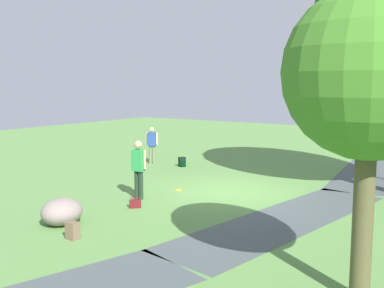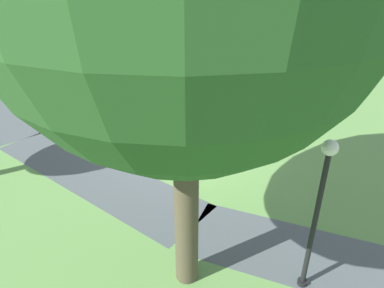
{
  "view_description": "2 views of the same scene",
  "coord_description": "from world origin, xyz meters",
  "px_view_note": "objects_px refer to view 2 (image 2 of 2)",
  "views": [
    {
      "loc": [
        12.79,
        7.27,
        3.49
      ],
      "look_at": [
        0.25,
        -1.38,
        1.49
      ],
      "focal_mm": 43.42,
      "sensor_mm": 36.0,
      "label": 1
    },
    {
      "loc": [
        -5.3,
        9.27,
        5.88
      ],
      "look_at": [
        -0.6,
        0.75,
        0.8
      ],
      "focal_mm": 32.73,
      "sensor_mm": 36.0,
      "label": 2
    }
  ],
  "objects_px": {
    "woman_with_handbag": "(159,96)",
    "spare_backpack_on_lawn": "(299,122)",
    "lawn_boulder": "(101,101)",
    "man_near_boulder": "(307,93)",
    "lamp_post": "(319,203)",
    "backpack_by_boulder": "(75,109)",
    "frisbee_on_grass": "(190,130)",
    "handbag_on_grass": "(135,118)"
  },
  "relations": [
    {
      "from": "lawn_boulder",
      "to": "man_near_boulder",
      "type": "xyz_separation_m",
      "value": [
        -8.16,
        -3.83,
        0.58
      ]
    },
    {
      "from": "lamp_post",
      "to": "handbag_on_grass",
      "type": "bearing_deg",
      "value": -32.0
    },
    {
      "from": "spare_backpack_on_lawn",
      "to": "handbag_on_grass",
      "type": "bearing_deg",
      "value": 24.32
    },
    {
      "from": "lawn_boulder",
      "to": "man_near_boulder",
      "type": "distance_m",
      "value": 9.03
    },
    {
      "from": "handbag_on_grass",
      "to": "backpack_by_boulder",
      "type": "relative_size",
      "value": 0.96
    },
    {
      "from": "woman_with_handbag",
      "to": "handbag_on_grass",
      "type": "bearing_deg",
      "value": 35.12
    },
    {
      "from": "backpack_by_boulder",
      "to": "frisbee_on_grass",
      "type": "height_order",
      "value": "backpack_by_boulder"
    },
    {
      "from": "man_near_boulder",
      "to": "lawn_boulder",
      "type": "bearing_deg",
      "value": 25.12
    },
    {
      "from": "backpack_by_boulder",
      "to": "spare_backpack_on_lawn",
      "type": "relative_size",
      "value": 1.0
    },
    {
      "from": "lawn_boulder",
      "to": "spare_backpack_on_lawn",
      "type": "height_order",
      "value": "lawn_boulder"
    },
    {
      "from": "lamp_post",
      "to": "man_near_boulder",
      "type": "bearing_deg",
      "value": -77.26
    },
    {
      "from": "spare_backpack_on_lawn",
      "to": "lamp_post",
      "type": "bearing_deg",
      "value": 104.39
    },
    {
      "from": "lamp_post",
      "to": "lawn_boulder",
      "type": "relative_size",
      "value": 2.49
    },
    {
      "from": "man_near_boulder",
      "to": "handbag_on_grass",
      "type": "height_order",
      "value": "man_near_boulder"
    },
    {
      "from": "man_near_boulder",
      "to": "frisbee_on_grass",
      "type": "distance_m",
      "value": 5.39
    },
    {
      "from": "woman_with_handbag",
      "to": "backpack_by_boulder",
      "type": "bearing_deg",
      "value": 18.15
    },
    {
      "from": "woman_with_handbag",
      "to": "frisbee_on_grass",
      "type": "bearing_deg",
      "value": 169.74
    },
    {
      "from": "lamp_post",
      "to": "handbag_on_grass",
      "type": "relative_size",
      "value": 8.65
    },
    {
      "from": "spare_backpack_on_lawn",
      "to": "backpack_by_boulder",
      "type": "bearing_deg",
      "value": 20.69
    },
    {
      "from": "lamp_post",
      "to": "lawn_boulder",
      "type": "distance_m",
      "value": 11.77
    },
    {
      "from": "backpack_by_boulder",
      "to": "lamp_post",
      "type": "bearing_deg",
      "value": 157.75
    },
    {
      "from": "handbag_on_grass",
      "to": "frisbee_on_grass",
      "type": "bearing_deg",
      "value": -173.24
    },
    {
      "from": "frisbee_on_grass",
      "to": "man_near_boulder",
      "type": "bearing_deg",
      "value": -131.24
    },
    {
      "from": "lamp_post",
      "to": "man_near_boulder",
      "type": "relative_size",
      "value": 2.08
    },
    {
      "from": "lamp_post",
      "to": "man_near_boulder",
      "type": "xyz_separation_m",
      "value": [
        2.11,
        -9.32,
        -1.14
      ]
    },
    {
      "from": "lamp_post",
      "to": "frisbee_on_grass",
      "type": "relative_size",
      "value": 14.82
    },
    {
      "from": "lamp_post",
      "to": "man_near_boulder",
      "type": "height_order",
      "value": "lamp_post"
    },
    {
      "from": "woman_with_handbag",
      "to": "man_near_boulder",
      "type": "height_order",
      "value": "woman_with_handbag"
    },
    {
      "from": "woman_with_handbag",
      "to": "handbag_on_grass",
      "type": "relative_size",
      "value": 4.65
    },
    {
      "from": "lawn_boulder",
      "to": "frisbee_on_grass",
      "type": "height_order",
      "value": "lawn_boulder"
    },
    {
      "from": "woman_with_handbag",
      "to": "spare_backpack_on_lawn",
      "type": "distance_m",
      "value": 5.73
    },
    {
      "from": "woman_with_handbag",
      "to": "frisbee_on_grass",
      "type": "xyz_separation_m",
      "value": [
        -1.62,
        0.29,
        -1.03
      ]
    },
    {
      "from": "backpack_by_boulder",
      "to": "frisbee_on_grass",
      "type": "distance_m",
      "value": 5.32
    },
    {
      "from": "man_near_boulder",
      "to": "lamp_post",
      "type": "bearing_deg",
      "value": 102.74
    },
    {
      "from": "lamp_post",
      "to": "frisbee_on_grass",
      "type": "xyz_separation_m",
      "value": [
        5.61,
        -5.33,
        -2.05
      ]
    },
    {
      "from": "lawn_boulder",
      "to": "woman_with_handbag",
      "type": "relative_size",
      "value": 0.75
    },
    {
      "from": "lawn_boulder",
      "to": "man_near_boulder",
      "type": "relative_size",
      "value": 0.83
    },
    {
      "from": "lawn_boulder",
      "to": "backpack_by_boulder",
      "type": "height_order",
      "value": "lawn_boulder"
    },
    {
      "from": "lawn_boulder",
      "to": "man_near_boulder",
      "type": "bearing_deg",
      "value": -154.88
    },
    {
      "from": "lamp_post",
      "to": "frisbee_on_grass",
      "type": "bearing_deg",
      "value": -43.54
    },
    {
      "from": "man_near_boulder",
      "to": "spare_backpack_on_lawn",
      "type": "xyz_separation_m",
      "value": [
        -0.11,
        1.54,
        -0.73
      ]
    },
    {
      "from": "lamp_post",
      "to": "woman_with_handbag",
      "type": "relative_size",
      "value": 1.86
    }
  ]
}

